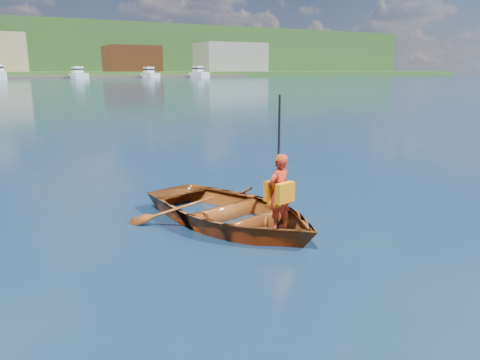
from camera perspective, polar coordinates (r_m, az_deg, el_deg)
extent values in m
plane|color=#112C48|center=(8.03, -8.54, -4.80)|extent=(600.00, 600.00, 0.00)
imported|color=maroon|center=(7.65, -1.13, -3.90)|extent=(3.34, 4.02, 0.72)
imported|color=#B82C15|center=(7.02, 4.76, -1.52)|extent=(0.48, 0.38, 1.16)
cube|color=orange|center=(6.94, 5.50, -1.55)|extent=(0.35, 0.19, 0.30)
cube|color=orange|center=(7.09, 4.03, -1.20)|extent=(0.35, 0.17, 0.30)
cube|color=orange|center=(7.06, 4.73, -2.79)|extent=(0.35, 0.29, 0.05)
cylinder|color=black|center=(7.13, 4.72, 2.23)|extent=(0.04, 0.04, 2.02)
cube|color=brown|center=(155.33, -26.58, 11.11)|extent=(160.04, 6.26, 0.80)
cube|color=brown|center=(178.69, -13.06, 14.20)|extent=(18.00, 16.00, 9.00)
cube|color=gray|center=(193.24, -1.18, 14.73)|extent=(26.00, 16.00, 11.00)
cube|color=white|center=(150.27, -27.23, 11.21)|extent=(3.14, 11.20, 2.25)
cube|color=white|center=(152.28, -19.09, 11.87)|extent=(3.69, 13.18, 1.76)
cube|color=white|center=(153.57, -19.22, 12.60)|extent=(2.58, 5.93, 1.80)
cube|color=black|center=(153.57, -19.23, 12.63)|extent=(2.66, 6.20, 0.50)
cube|color=white|center=(157.44, -10.92, 12.36)|extent=(3.13, 11.18, 1.71)
cube|color=white|center=(158.50, -11.08, 13.05)|extent=(2.19, 5.03, 1.80)
cube|color=black|center=(158.50, -11.08, 13.09)|extent=(2.25, 5.26, 0.50)
cube|color=white|center=(163.42, -5.01, 12.61)|extent=(3.06, 10.94, 2.06)
cube|color=white|center=(164.42, -5.18, 13.36)|extent=(2.15, 4.92, 1.80)
cube|color=black|center=(164.42, -5.18, 13.39)|extent=(2.21, 5.14, 0.50)
cylinder|color=#382314|center=(238.39, -22.69, 14.54)|extent=(0.80, 0.80, 4.15)
sphere|color=#275B1E|center=(238.68, -22.82, 15.86)|extent=(7.74, 7.74, 7.74)
cylinder|color=#382314|center=(226.51, -18.20, 14.11)|extent=(0.80, 0.80, 2.71)
sphere|color=#275B1E|center=(226.63, -18.27, 15.03)|extent=(5.07, 5.07, 5.07)
cylinder|color=#382314|center=(277.33, -3.68, 15.80)|extent=(0.80, 0.80, 4.02)
sphere|color=#275B1E|center=(277.63, -3.69, 16.90)|extent=(7.51, 7.51, 7.51)
cylinder|color=#382314|center=(286.41, -3.92, 15.91)|extent=(0.80, 0.80, 2.58)
sphere|color=#275B1E|center=(286.59, -3.93, 16.60)|extent=(4.82, 4.82, 4.82)
cylinder|color=#382314|center=(283.80, -20.37, 16.06)|extent=(0.80, 0.80, 3.53)
sphere|color=#275B1E|center=(284.14, -20.45, 17.00)|extent=(6.60, 6.60, 6.60)
cylinder|color=#382314|center=(230.62, -7.24, 14.32)|extent=(0.80, 0.80, 3.28)
sphere|color=#275B1E|center=(230.75, -7.27, 15.40)|extent=(6.11, 6.11, 6.11)
cylinder|color=#382314|center=(272.03, 5.93, 14.58)|extent=(0.80, 0.80, 2.83)
sphere|color=#275B1E|center=(272.15, 5.95, 15.37)|extent=(5.28, 5.28, 5.28)
cylinder|color=#382314|center=(243.93, -0.80, 14.44)|extent=(0.80, 0.80, 3.42)
sphere|color=#275B1E|center=(244.07, -0.80, 15.51)|extent=(6.39, 6.39, 6.39)
cylinder|color=#382314|center=(210.02, -20.47, 13.27)|extent=(0.80, 0.80, 2.80)
sphere|color=#275B1E|center=(210.10, -20.55, 14.28)|extent=(5.23, 5.23, 5.23)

